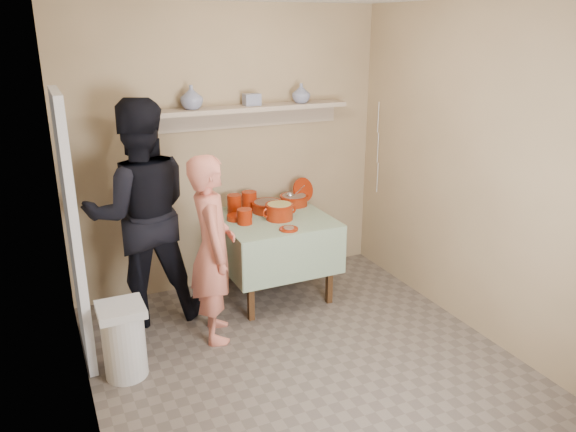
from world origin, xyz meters
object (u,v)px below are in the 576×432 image
person_cook (213,249)px  person_helper (141,214)px  cazuela_rice (279,210)px  serving_table (274,229)px  trash_bin (124,340)px

person_cook → person_helper: person_helper is taller
cazuela_rice → serving_table: bearing=109.0°
cazuela_rice → person_helper: bearing=173.7°
person_helper → trash_bin: size_ratio=3.36×
person_helper → person_cook: bearing=132.9°
person_cook → cazuela_rice: person_cook is taller
trash_bin → person_cook: bearing=19.3°
person_cook → trash_bin: bearing=121.0°
cazuela_rice → trash_bin: cazuela_rice is taller
serving_table → cazuela_rice: size_ratio=2.95×
serving_table → cazuela_rice: 0.22m
person_helper → cazuela_rice: (1.19, -0.13, -0.10)m
serving_table → cazuela_rice: (0.03, -0.07, 0.20)m
serving_table → trash_bin: (-1.49, -0.76, -0.36)m
trash_bin → cazuela_rice: bearing=24.2°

